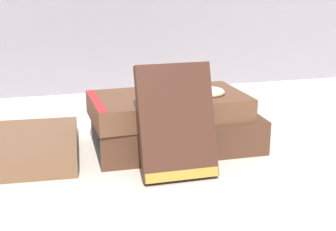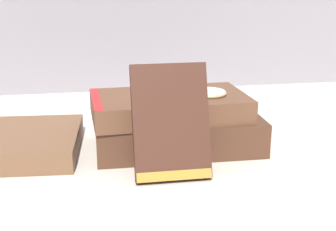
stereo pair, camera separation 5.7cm
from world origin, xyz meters
name	(u,v)px [view 2 (the right image)]	position (x,y,z in m)	size (l,w,h in m)	color
ground_plane	(137,164)	(0.00, 0.00, 0.00)	(3.00, 3.00, 0.00)	beige
book_flat_bottom	(174,132)	(0.06, 0.05, 0.02)	(0.24, 0.14, 0.05)	#4C2D1E
book_flat_top	(166,106)	(0.05, 0.05, 0.06)	(0.22, 0.13, 0.03)	brown
book_leaning_front	(171,126)	(0.04, -0.04, 0.07)	(0.09, 0.06, 0.14)	#422319
pocket_watch	(209,93)	(0.11, 0.04, 0.08)	(0.05, 0.05, 0.01)	white
reading_glasses	(127,124)	(0.00, 0.17, 0.00)	(0.10, 0.07, 0.00)	black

